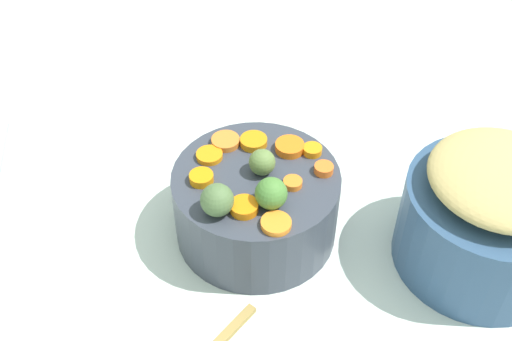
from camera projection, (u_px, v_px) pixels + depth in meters
name	position (u px, v px, depth m)	size (l,w,h in m)	color
tabletop	(237.00, 249.00, 0.88)	(2.40, 2.40, 0.02)	silver
serving_bowl_carrots	(256.00, 204.00, 0.86)	(0.22, 0.22, 0.11)	#373D49
metal_pot	(485.00, 226.00, 0.81)	(0.22, 0.22, 0.13)	#2F4C70
stuffing_mound	(504.00, 178.00, 0.75)	(0.18, 0.18, 0.05)	tan
carrot_slice_0	(244.00, 207.00, 0.77)	(0.04, 0.04, 0.01)	orange
carrot_slice_1	(276.00, 224.00, 0.76)	(0.04, 0.04, 0.01)	orange
carrot_slice_2	(201.00, 178.00, 0.81)	(0.03, 0.03, 0.01)	orange
carrot_slice_3	(209.00, 155.00, 0.84)	(0.04, 0.04, 0.01)	orange
carrot_slice_4	(324.00, 169.00, 0.82)	(0.03, 0.03, 0.01)	orange
carrot_slice_5	(253.00, 141.00, 0.86)	(0.04, 0.04, 0.01)	orange
carrot_slice_6	(312.00, 150.00, 0.85)	(0.03, 0.03, 0.01)	orange
carrot_slice_7	(290.00, 147.00, 0.85)	(0.04, 0.04, 0.01)	orange
carrot_slice_8	(293.00, 183.00, 0.80)	(0.02, 0.02, 0.01)	orange
carrot_slice_9	(226.00, 141.00, 0.86)	(0.04, 0.04, 0.01)	orange
brussels_sprout_0	(217.00, 200.00, 0.76)	(0.04, 0.04, 0.04)	#506C3F
brussels_sprout_1	(262.00, 162.00, 0.81)	(0.03, 0.03, 0.03)	#5F7B3E
brussels_sprout_2	(271.00, 193.00, 0.77)	(0.04, 0.04, 0.04)	#497D34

